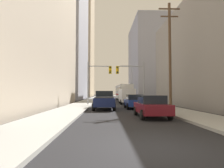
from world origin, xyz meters
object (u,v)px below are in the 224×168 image
Objects in this scene: traffic_signal_near_left at (98,76)px; traffic_signal_near_right at (132,76)px; pickup_truck_navy at (104,100)px; city_bus at (123,92)px; cargo_van_white at (126,96)px; sedan_blue at (134,101)px; sedan_maroon at (151,106)px; sedan_silver at (104,99)px.

traffic_signal_near_left is 1.00× the size of traffic_signal_near_right.
city_bus is at bearing 79.65° from pickup_truck_navy.
cargo_van_white is 1.24× the size of sedan_blue.
pickup_truck_navy is at bearing -167.10° from sedan_blue.
cargo_van_white is at bearing 70.78° from pickup_truck_navy.
cargo_van_white is 5.92m from traffic_signal_near_left.
traffic_signal_near_left is at bearing 107.55° from sedan_maroon.
cargo_van_white is 8.87m from sedan_blue.
sedan_silver is at bearing -106.10° from city_bus.
pickup_truck_navy is at bearing -100.35° from city_bus.
cargo_van_white is at bearing 89.89° from sedan_maroon.
sedan_maroon is (3.31, -6.80, -0.16)m from pickup_truck_navy.
city_bus is 16.36m from traffic_signal_near_left.
cargo_van_white is 16.41m from sedan_maroon.
cargo_van_white is 4.18m from traffic_signal_near_right.
city_bus is 2.20× the size of cargo_van_white.
pickup_truck_navy is 3.33m from sedan_blue.
pickup_truck_navy is at bearing 115.96° from sedan_maroon.
sedan_blue is (3.24, 0.74, -0.16)m from pickup_truck_navy.
cargo_van_white is (3.34, 9.59, 0.35)m from pickup_truck_navy.
sedan_blue is at bearing -90.66° from cargo_van_white.
pickup_truck_navy reaches higher than sedan_blue.
traffic_signal_near_left reaches higher than pickup_truck_navy.
sedan_maroon is 0.70× the size of traffic_signal_near_left.
traffic_signal_near_left reaches higher than sedan_maroon.
cargo_van_white reaches higher than sedan_blue.
pickup_truck_navy is 1.27× the size of sedan_silver.
city_bus is 1.93× the size of traffic_signal_near_right.
sedan_silver is (-0.10, 7.70, -0.16)m from pickup_truck_navy.
sedan_silver is 5.20m from traffic_signal_near_right.
pickup_truck_navy reaches higher than sedan_silver.
cargo_van_white reaches higher than pickup_truck_navy.
pickup_truck_navy is 0.90× the size of traffic_signal_near_left.
sedan_silver is at bearing 90.77° from pickup_truck_navy.
sedan_blue is 0.71× the size of traffic_signal_near_left.
cargo_van_white is at bearing 28.72° from sedan_silver.
city_bus is at bearing 72.42° from traffic_signal_near_left.
sedan_maroon is 7.55m from sedan_blue.
sedan_maroon is 13.70m from traffic_signal_near_right.
city_bus is 2.72× the size of sedan_silver.
sedan_maroon is 0.99× the size of sedan_blue.
cargo_van_white is 1.25× the size of sedan_maroon.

